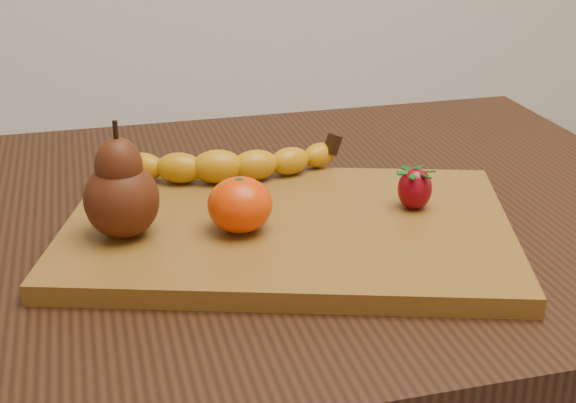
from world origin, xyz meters
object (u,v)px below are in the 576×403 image
object	(u,v)px
pear	(120,180)
mandarin	(240,205)
cutting_board	(288,228)
table	(253,290)

from	to	relation	value
pear	mandarin	xyz separation A→B (m)	(0.11, -0.02, -0.03)
cutting_board	mandarin	bearing A→B (deg)	-149.34
mandarin	cutting_board	bearing A→B (deg)	13.03
cutting_board	mandarin	size ratio (longest dim) A/B	7.00
pear	cutting_board	bearing A→B (deg)	-2.94
table	mandarin	size ratio (longest dim) A/B	15.57
pear	table	bearing A→B (deg)	23.34
table	mandarin	bearing A→B (deg)	-109.50
pear	mandarin	world-z (taller)	pear
table	cutting_board	bearing A→B (deg)	-71.48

